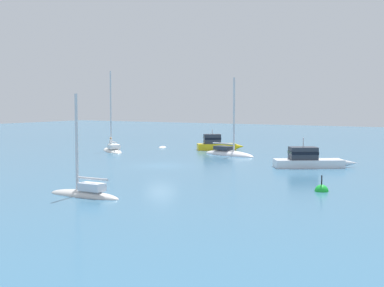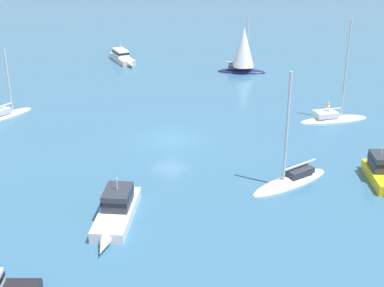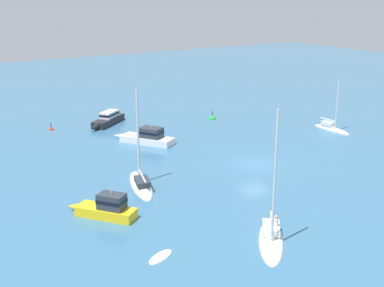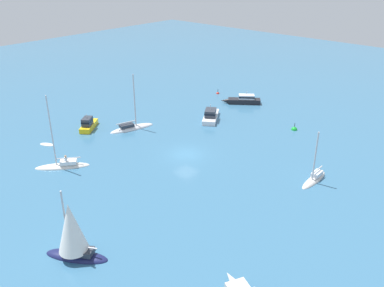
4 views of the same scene
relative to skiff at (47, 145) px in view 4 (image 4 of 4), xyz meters
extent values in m
plane|color=teal|center=(15.16, 9.80, 0.00)|extent=(160.00, 160.00, 0.00)
cone|color=silver|center=(31.95, -3.75, 0.31)|extent=(1.38, 1.11, 0.62)
ellipsoid|color=silver|center=(0.00, 0.00, 0.00)|extent=(2.19, 1.61, 0.34)
ellipsoid|color=#191E4C|center=(21.07, -9.79, 0.00)|extent=(5.37, 4.02, 0.82)
cube|color=#2D333D|center=(21.62, -9.47, 0.63)|extent=(1.92, 1.75, 0.44)
cylinder|color=silver|center=(20.61, -10.06, 3.26)|extent=(0.15, 0.15, 5.71)
cylinder|color=silver|center=(21.64, -9.46, 1.10)|extent=(2.12, 1.31, 0.12)
cone|color=white|center=(20.96, -9.86, 2.85)|extent=(3.26, 3.26, 4.28)
ellipsoid|color=silver|center=(6.73, -2.03, 0.00)|extent=(5.06, 5.67, 0.73)
cube|color=white|center=(7.19, -1.46, 0.59)|extent=(1.99, 2.09, 0.45)
cylinder|color=silver|center=(6.34, -2.50, 4.49)|extent=(0.15, 0.15, 8.24)
cylinder|color=silver|center=(7.21, -1.44, 1.06)|extent=(1.84, 2.19, 0.12)
cylinder|color=white|center=(7.28, -1.79, 0.85)|extent=(0.32, 0.32, 0.96)
sphere|color=tan|center=(7.28, -1.79, 1.45)|extent=(0.24, 0.24, 0.24)
cube|color=white|center=(10.01, 20.85, 0.33)|extent=(4.55, 5.69, 0.66)
cone|color=white|center=(8.18, 23.73, 0.33)|extent=(1.30, 1.52, 0.66)
cube|color=#2D333D|center=(10.25, 20.46, 1.17)|extent=(2.44, 2.66, 1.01)
cube|color=black|center=(10.25, 20.46, 1.22)|extent=(2.50, 2.71, 0.24)
cylinder|color=silver|center=(10.25, 20.46, 2.05)|extent=(0.08, 0.08, 0.76)
ellipsoid|color=white|center=(4.12, 10.68, 0.00)|extent=(3.30, 6.58, 0.96)
cube|color=#2D333D|center=(3.90, 9.94, 0.67)|extent=(1.57, 2.15, 0.39)
cylinder|color=silver|center=(4.31, 11.29, 4.10)|extent=(0.18, 0.18, 7.23)
cylinder|color=silver|center=(3.89, 9.91, 1.12)|extent=(0.97, 2.81, 0.14)
ellipsoid|color=silver|center=(29.73, 14.25, 0.00)|extent=(1.14, 4.93, 0.71)
cube|color=silver|center=(29.73, 14.84, 0.58)|extent=(0.78, 1.48, 0.45)
cylinder|color=silver|center=(29.73, 13.76, 3.09)|extent=(0.17, 0.17, 5.48)
cylinder|color=silver|center=(29.73, 14.87, 1.05)|extent=(0.15, 2.21, 0.13)
cube|color=yellow|center=(-0.50, 6.81, 0.35)|extent=(3.66, 4.21, 0.69)
cone|color=yellow|center=(-2.06, 8.87, 0.35)|extent=(1.19, 1.26, 0.69)
cube|color=#2D333D|center=(-0.22, 6.43, 1.22)|extent=(2.00, 2.13, 1.07)
cube|color=black|center=(-0.22, 6.43, 1.28)|extent=(2.05, 2.19, 0.24)
cylinder|color=silver|center=(-0.22, 6.43, 2.02)|extent=(0.08, 0.08, 0.53)
cube|color=black|center=(9.64, 29.92, 0.38)|extent=(5.04, 4.37, 0.76)
cone|color=black|center=(7.12, 27.99, 0.38)|extent=(1.49, 1.39, 0.76)
cube|color=silver|center=(9.91, 30.13, 1.12)|extent=(2.74, 2.51, 0.72)
cube|color=black|center=(9.91, 30.13, 1.15)|extent=(2.80, 2.56, 0.24)
cylinder|color=silver|center=(9.91, 30.13, 1.76)|extent=(0.08, 0.08, 0.57)
sphere|color=green|center=(21.25, 25.42, 0.00)|extent=(0.83, 0.83, 0.83)
cylinder|color=black|center=(21.25, 25.42, 0.69)|extent=(0.08, 0.08, 0.56)
sphere|color=red|center=(3.26, 31.08, 0.00)|extent=(0.55, 0.55, 0.55)
cylinder|color=black|center=(3.26, 31.08, 0.54)|extent=(0.08, 0.08, 0.53)
camera|label=1|loc=(53.49, 35.29, 5.41)|focal=51.76mm
camera|label=2|loc=(-10.48, 40.39, 16.79)|focal=51.74mm
camera|label=3|loc=(-12.54, -23.19, 15.04)|focal=47.16mm
camera|label=4|loc=(45.29, -23.08, 22.16)|focal=38.23mm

